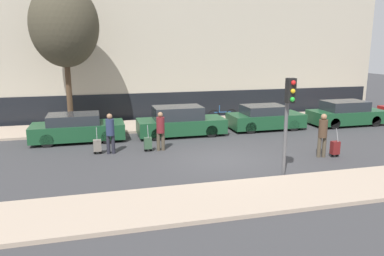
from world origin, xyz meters
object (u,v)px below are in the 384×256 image
object	(u,v)px
pedestrian_center	(161,129)
trolley_left	(97,146)
pedestrian_left	(110,131)
traffic_light	(289,107)
trolley_center	(148,143)
trolley_right	(335,148)
parked_bicycle	(222,115)
bare_tree_near_crossing	(64,26)
parked_car_2	(265,118)
pedestrian_right	(323,133)
parked_car_3	(346,114)
parked_car_0	(77,128)
parked_car_1	(180,122)

from	to	relation	value
pedestrian_center	trolley_left	bearing A→B (deg)	176.32
pedestrian_left	traffic_light	distance (m)	7.27
trolley_center	trolley_right	world-z (taller)	trolley_right
parked_bicycle	bare_tree_near_crossing	bearing A→B (deg)	179.72
parked_car_2	trolley_right	size ratio (longest dim) A/B	3.32
trolley_left	pedestrian_right	world-z (taller)	pedestrian_right
trolley_right	pedestrian_center	bearing A→B (deg)	157.45
trolley_center	pedestrian_right	distance (m)	7.14
parked_bicycle	parked_car_3	bearing A→B (deg)	-17.67
trolley_center	pedestrian_right	world-z (taller)	pedestrian_right
parked_car_2	pedestrian_center	bearing A→B (deg)	-155.99
parked_car_2	trolley_center	distance (m)	7.25
parked_car_2	traffic_light	bearing A→B (deg)	-110.45
trolley_right	parked_car_0	bearing A→B (deg)	152.23
pedestrian_right	parked_car_3	bearing A→B (deg)	-121.81
pedestrian_left	parked_bicycle	distance (m)	8.01
parked_car_0	pedestrian_center	xyz separation A→B (m)	(3.49, -2.57, 0.32)
trolley_left	pedestrian_center	distance (m)	2.69
pedestrian_left	pedestrian_right	size ratio (longest dim) A/B	0.95
pedestrian_left	trolley_right	bearing A→B (deg)	-8.07
parked_car_2	parked_car_3	distance (m)	4.89
parked_car_0	traffic_light	size ratio (longest dim) A/B	1.25
pedestrian_left	pedestrian_center	xyz separation A→B (m)	(2.08, -0.04, -0.01)
parked_car_1	parked_bicycle	distance (m)	3.72
parked_car_1	trolley_center	size ratio (longest dim) A/B	3.79
parked_car_1	parked_car_2	xyz separation A→B (m)	(4.73, 0.26, -0.06)
parked_car_0	pedestrian_right	xyz separation A→B (m)	(9.55, -5.20, 0.39)
parked_bicycle	pedestrian_center	bearing A→B (deg)	-133.38
parked_car_0	pedestrian_left	xyz separation A→B (m)	(1.41, -2.53, 0.34)
parked_bicycle	bare_tree_near_crossing	size ratio (longest dim) A/B	0.24
parked_car_2	pedestrian_left	bearing A→B (deg)	-161.84
parked_car_1	parked_car_2	world-z (taller)	parked_car_1
parked_car_0	trolley_right	distance (m)	11.40
parked_car_0	pedestrian_center	size ratio (longest dim) A/B	2.53
pedestrian_center	trolley_center	world-z (taller)	pedestrian_center
pedestrian_right	bare_tree_near_crossing	bearing A→B (deg)	-24.55
trolley_center	parked_car_3	bearing A→B (deg)	12.57
pedestrian_left	trolley_center	size ratio (longest dim) A/B	1.48
pedestrian_left	parked_car_2	bearing A→B (deg)	27.83
parked_car_3	trolley_left	world-z (taller)	parked_car_3
traffic_light	trolley_left	bearing A→B (deg)	143.69
parked_car_2	pedestrian_right	world-z (taller)	pedestrian_right
traffic_light	parked_bicycle	world-z (taller)	traffic_light
trolley_left	bare_tree_near_crossing	world-z (taller)	bare_tree_near_crossing
parked_car_0	trolley_center	distance (m)	3.92
trolley_right	pedestrian_right	bearing A→B (deg)	167.98
pedestrian_right	bare_tree_near_crossing	world-z (taller)	bare_tree_near_crossing
parked_car_0	parked_car_3	distance (m)	14.53
trolley_center	parked_car_1	bearing A→B (deg)	51.57
parked_car_2	trolley_left	bearing A→B (deg)	-163.44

